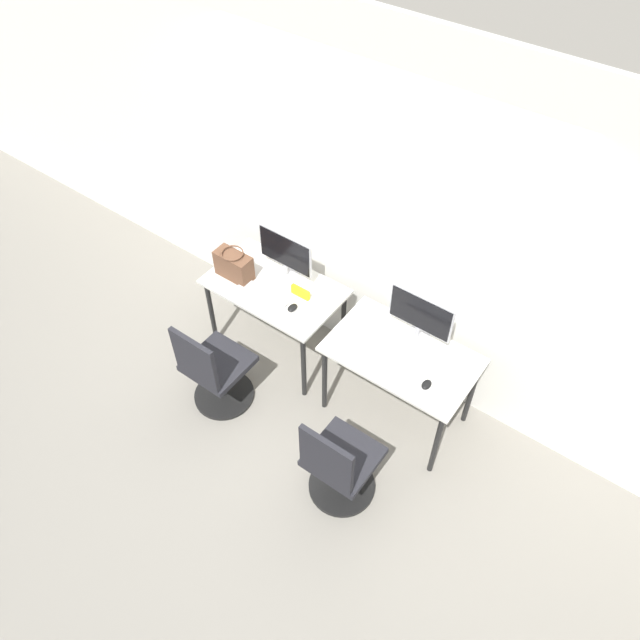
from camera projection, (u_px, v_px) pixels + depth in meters
ground_plane at (311, 404)px, 4.97m from camera, size 20.00×20.00×0.00m
wall_back at (373, 216)px, 4.34m from camera, size 12.00×0.05×2.80m
desk_left at (275, 294)px, 4.89m from camera, size 1.05×0.64×0.73m
monitor_left at (285, 254)px, 4.75m from camera, size 0.49×0.20×0.40m
keyboard_left at (263, 295)px, 4.74m from camera, size 0.43×0.13×0.02m
mouse_left at (292, 308)px, 4.65m from camera, size 0.06×0.09×0.03m
office_chair_left at (214, 373)px, 4.73m from camera, size 0.48×0.48×0.89m
desk_right at (401, 362)px, 4.44m from camera, size 1.05×0.64×0.73m
monitor_right at (420, 316)px, 4.32m from camera, size 0.49×0.20×0.40m
keyboard_right at (393, 365)px, 4.29m from camera, size 0.43×0.13×0.02m
mouse_right at (426, 385)px, 4.18m from camera, size 0.06×0.09×0.03m
office_chair_right at (339, 467)px, 4.20m from camera, size 0.48×0.48×0.89m
handbag at (234, 265)px, 4.81m from camera, size 0.30×0.18×0.25m
placard_left at (301, 292)px, 4.72m from camera, size 0.16×0.03×0.08m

